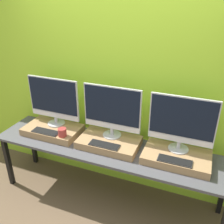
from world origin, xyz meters
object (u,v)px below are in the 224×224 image
keyboard_center (104,145)px  monitor_right (182,122)px  mug (62,132)px  monitor_center (112,110)px  keyboard_right (175,161)px  monitor_left (54,100)px  keyboard_left (46,132)px

keyboard_center → monitor_right: (0.73, 0.22, 0.30)m
mug → keyboard_center: size_ratio=0.29×
monitor_center → keyboard_right: monitor_center is taller
monitor_left → monitor_right: bearing=0.0°
monitor_left → mug: size_ratio=6.83×
keyboard_center → monitor_right: monitor_right is taller
keyboard_right → keyboard_left: bearing=180.0°
monitor_center → keyboard_right: size_ratio=1.98×
mug → keyboard_center: bearing=0.0°
mug → keyboard_right: mug is taller
mug → keyboard_right: (1.23, 0.00, -0.04)m
monitor_left → monitor_center: same height
keyboard_left → monitor_right: size_ratio=0.51×
mug → keyboard_left: bearing=180.0°
mug → monitor_right: monitor_right is taller
keyboard_center → monitor_right: bearing=16.6°
keyboard_left → keyboard_right: 1.46m
mug → monitor_right: bearing=10.0°
keyboard_center → keyboard_right: (0.73, 0.00, 0.00)m
monitor_left → monitor_right: same height
keyboard_left → keyboard_right: (1.46, 0.00, 0.00)m
keyboard_left → mug: mug is taller
keyboard_left → keyboard_center: (0.73, 0.00, 0.00)m
keyboard_left → monitor_right: monitor_right is taller
monitor_center → keyboard_center: 0.37m
monitor_left → monitor_center: size_ratio=1.00×
keyboard_right → monitor_left: bearing=171.5°
monitor_center → keyboard_center: size_ratio=1.98×
monitor_left → monitor_right: (1.46, 0.00, 0.00)m
monitor_center → mug: bearing=-156.7°
keyboard_left → monitor_center: bearing=16.6°
keyboard_left → mug: size_ratio=3.46×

